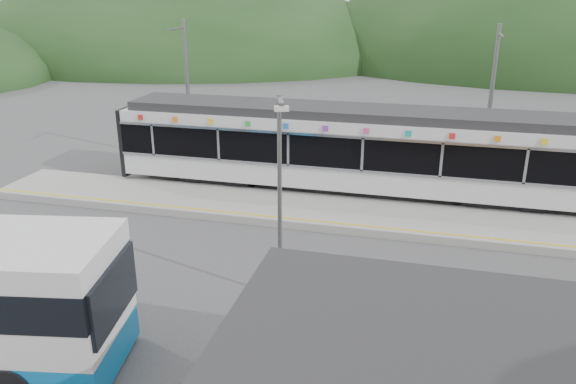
# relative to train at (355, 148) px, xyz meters

# --- Properties ---
(ground) EXTENTS (120.00, 120.00, 0.00)m
(ground) POSITION_rel_train_xyz_m (-1.63, -6.00, -2.06)
(ground) COLOR #4C4C4F
(ground) RESTS_ON ground
(hills) EXTENTS (146.00, 149.00, 26.00)m
(hills) POSITION_rel_train_xyz_m (4.56, -0.71, -2.06)
(hills) COLOR #1E3D19
(hills) RESTS_ON ground
(platform) EXTENTS (26.00, 3.20, 0.30)m
(platform) POSITION_rel_train_xyz_m (-1.63, -2.70, -1.91)
(platform) COLOR #9E9E99
(platform) RESTS_ON ground
(yellow_line) EXTENTS (26.00, 0.10, 0.01)m
(yellow_line) POSITION_rel_train_xyz_m (-1.63, -4.00, -1.76)
(yellow_line) COLOR yellow
(yellow_line) RESTS_ON platform
(train) EXTENTS (20.44, 3.01, 3.74)m
(train) POSITION_rel_train_xyz_m (0.00, 0.00, 0.00)
(train) COLOR black
(train) RESTS_ON ground
(catenary_mast_west) EXTENTS (0.18, 1.80, 7.00)m
(catenary_mast_west) POSITION_rel_train_xyz_m (-8.63, 2.56, 1.58)
(catenary_mast_west) COLOR slate
(catenary_mast_west) RESTS_ON ground
(catenary_mast_east) EXTENTS (0.18, 1.80, 7.00)m
(catenary_mast_east) POSITION_rel_train_xyz_m (5.37, 2.56, 1.58)
(catenary_mast_east) COLOR slate
(catenary_mast_east) RESTS_ON ground
(lamp_post) EXTENTS (0.43, 1.08, 5.83)m
(lamp_post) POSITION_rel_train_xyz_m (-0.82, -9.12, 1.42)
(lamp_post) COLOR slate
(lamp_post) RESTS_ON ground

